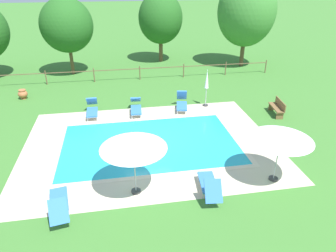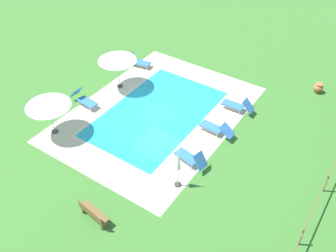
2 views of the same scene
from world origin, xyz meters
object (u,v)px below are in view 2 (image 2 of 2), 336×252
Objects in this scene: sun_lounger_north_far at (237,105)px; sun_lounger_south_near_corner at (84,99)px; patio_umbrella_closed_row_west at (178,163)px; sun_lounger_north_mid at (137,61)px; sun_lounger_north_end at (216,128)px; sun_lounger_north_near_steps at (191,158)px; terracotta_urn_near_fence at (318,88)px; wooden_bench_lawn_side at (93,213)px; patio_umbrella_open_by_bench at (117,57)px; patio_umbrella_open_foreground at (48,103)px.

sun_lounger_south_near_corner is at bearing -59.88° from sun_lounger_north_far.
patio_umbrella_closed_row_west reaches higher than sun_lounger_north_far.
sun_lounger_north_mid is 8.53m from sun_lounger_north_end.
sun_lounger_north_near_steps is 0.98× the size of sun_lounger_north_far.
terracotta_urn_near_fence is at bearing 108.46° from sun_lounger_north_mid.
patio_umbrella_closed_row_west is at bearing -15.63° from terracotta_urn_near_fence.
sun_lounger_north_end is (-2.75, -0.07, -0.03)m from sun_lounger_north_near_steps.
wooden_bench_lawn_side is (10.51, -1.74, 0.08)m from sun_lounger_north_far.
sun_lounger_north_near_steps reaches higher than wooden_bench_lawn_side.
sun_lounger_north_mid is 1.31× the size of wooden_bench_lawn_side.
patio_umbrella_closed_row_west is at bearing 8.43° from sun_lounger_north_near_steps.
sun_lounger_north_mid is 3.25× the size of terracotta_urn_near_fence.
patio_umbrella_open_by_bench is 12.66m from terracotta_urn_near_fence.
sun_lounger_north_mid is 1.04× the size of sun_lounger_north_far.
patio_umbrella_open_by_bench is (-2.67, 0.54, 1.74)m from sun_lounger_south_near_corner.
sun_lounger_north_near_steps reaches higher than sun_lounger_north_end.
patio_umbrella_closed_row_west is (6.80, 0.21, 1.10)m from sun_lounger_north_far.
terracotta_urn_near_fence is (-9.13, 11.28, -0.05)m from sun_lounger_south_near_corner.
sun_lounger_south_near_corner is 0.85× the size of patio_umbrella_closed_row_west.
patio_umbrella_open_by_bench is at bearing -146.85° from wooden_bench_lawn_side.
sun_lounger_south_near_corner is 0.81× the size of patio_umbrella_open_foreground.
sun_lounger_north_far is 0.95× the size of sun_lounger_north_end.
sun_lounger_north_far is 1.25× the size of wooden_bench_lawn_side.
sun_lounger_north_mid is at bearing -179.29° from sun_lounger_south_near_corner.
sun_lounger_north_near_steps is at bearing 52.91° from sun_lounger_north_mid.
sun_lounger_north_far is 1.00× the size of sun_lounger_south_near_corner.
patio_umbrella_closed_row_west is (4.89, 7.57, -0.64)m from patio_umbrella_open_by_bench.
sun_lounger_north_near_steps is 0.93× the size of sun_lounger_north_end.
sun_lounger_south_near_corner is 0.81× the size of patio_umbrella_open_by_bench.
sun_lounger_north_near_steps is at bearing -19.15° from terracotta_urn_near_fence.
patio_umbrella_open_foreground is at bearing 3.13° from sun_lounger_north_mid.
sun_lounger_north_mid is 12.86m from wooden_bench_lawn_side.
patio_umbrella_open_by_bench is (-0.60, -7.27, 1.76)m from sun_lounger_north_end.
sun_lounger_north_mid is (-6.01, -7.95, -0.02)m from sun_lounger_north_near_steps.
patio_umbrella_open_foreground reaches higher than sun_lounger_south_near_corner.
sun_lounger_south_near_corner is at bearing -94.87° from sun_lounger_north_near_steps.
patio_umbrella_open_by_bench reaches higher than sun_lounger_north_mid.
sun_lounger_south_near_corner is at bearing -75.14° from sun_lounger_north_end.
wooden_bench_lawn_side is at bearing -18.82° from terracotta_urn_near_fence.
sun_lounger_north_far is 0.81× the size of patio_umbrella_open_by_bench.
patio_umbrella_closed_row_west reaches higher than patio_umbrella_open_foreground.
sun_lounger_north_near_steps is at bearing 1.37° from sun_lounger_north_end.
patio_umbrella_open_foreground is 6.75m from wooden_bench_lawn_side.
sun_lounger_north_end is 7.86m from terracotta_urn_near_fence.
wooden_bench_lawn_side reaches higher than sun_lounger_north_end.
patio_umbrella_closed_row_west is 11.84m from terracotta_urn_near_fence.
sun_lounger_south_near_corner is at bearing -172.28° from patio_umbrella_open_foreground.
patio_umbrella_open_by_bench is at bearing 168.56° from sun_lounger_south_near_corner.
terracotta_urn_near_fence is at bearing 160.85° from sun_lounger_north_near_steps.
patio_umbrella_open_foreground is (2.78, 0.38, 1.61)m from sun_lounger_south_near_corner.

